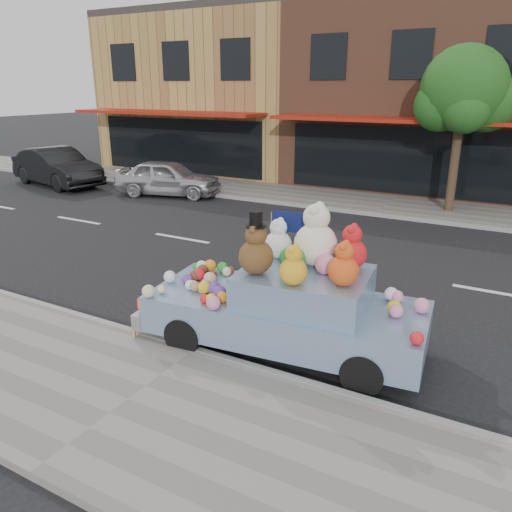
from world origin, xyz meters
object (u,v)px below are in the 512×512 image
Objects in this scene: car_silver at (168,178)px; street_tree at (464,96)px; car_dark at (57,167)px; art_car at (288,301)px.

street_tree is at bearing -92.54° from car_silver.
car_dark is (-15.22, -2.83, -2.91)m from street_tree.
street_tree reaches higher than car_dark.
art_car is (14.35, -7.80, 0.04)m from car_dark.
car_silver is 0.86× the size of art_car.
car_silver is at bearing -167.52° from street_tree.
car_dark is at bearing 81.85° from car_silver.
car_silver is (-9.90, -2.19, -3.01)m from street_tree.
street_tree is 10.58m from car_silver.
street_tree is 11.05m from art_car.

